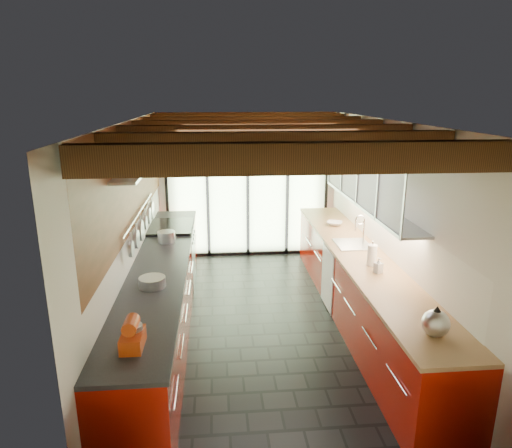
# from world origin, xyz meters

# --- Properties ---
(ground) EXTENTS (5.50, 5.50, 0.00)m
(ground) POSITION_xyz_m (0.00, 0.00, 0.00)
(ground) COLOR black
(ground) RESTS_ON ground
(room_shell) EXTENTS (5.50, 5.50, 5.50)m
(room_shell) POSITION_xyz_m (0.00, 0.00, 1.65)
(room_shell) COLOR silver
(room_shell) RESTS_ON ground
(ceiling_beams) EXTENTS (3.14, 5.06, 4.90)m
(ceiling_beams) POSITION_xyz_m (-0.00, 0.38, 2.46)
(ceiling_beams) COLOR #593316
(ceiling_beams) RESTS_ON ground
(glass_door) EXTENTS (2.95, 0.10, 2.90)m
(glass_door) POSITION_xyz_m (0.00, 2.69, 1.66)
(glass_door) COLOR #C6EAAD
(glass_door) RESTS_ON ground
(left_counter) EXTENTS (0.68, 5.00, 0.92)m
(left_counter) POSITION_xyz_m (-1.28, 0.00, 0.46)
(left_counter) COLOR #951005
(left_counter) RESTS_ON ground
(range_stove) EXTENTS (0.66, 0.90, 0.97)m
(range_stove) POSITION_xyz_m (-1.28, 1.45, 0.47)
(range_stove) COLOR silver
(range_stove) RESTS_ON ground
(right_counter) EXTENTS (0.68, 5.00, 0.92)m
(right_counter) POSITION_xyz_m (1.27, 0.00, 0.46)
(right_counter) COLOR #951005
(right_counter) RESTS_ON ground
(sink_assembly) EXTENTS (0.45, 0.52, 0.43)m
(sink_assembly) POSITION_xyz_m (1.29, 0.40, 0.96)
(sink_assembly) COLOR silver
(sink_assembly) RESTS_ON right_counter
(upper_cabinets_right) EXTENTS (0.34, 3.00, 3.00)m
(upper_cabinets_right) POSITION_xyz_m (1.43, 0.30, 1.85)
(upper_cabinets_right) COLOR silver
(upper_cabinets_right) RESTS_ON ground
(left_wall_fixtures) EXTENTS (0.28, 2.60, 0.96)m
(left_wall_fixtures) POSITION_xyz_m (-1.47, 0.25, 1.80)
(left_wall_fixtures) COLOR silver
(left_wall_fixtures) RESTS_ON ground
(stand_mixer) EXTENTS (0.18, 0.30, 0.27)m
(stand_mixer) POSITION_xyz_m (-1.27, -1.99, 1.03)
(stand_mixer) COLOR #CE3E10
(stand_mixer) RESTS_ON left_counter
(pot_large) EXTENTS (0.31, 0.31, 0.15)m
(pot_large) POSITION_xyz_m (-1.27, 0.75, 1.00)
(pot_large) COLOR silver
(pot_large) RESTS_ON left_counter
(pot_small) EXTENTS (0.37, 0.37, 0.11)m
(pot_small) POSITION_xyz_m (-1.27, -0.79, 0.97)
(pot_small) COLOR silver
(pot_small) RESTS_ON left_counter
(cutting_board) EXTENTS (0.24, 0.32, 0.03)m
(cutting_board) POSITION_xyz_m (-1.27, -0.71, 0.93)
(cutting_board) COLOR brown
(cutting_board) RESTS_ON left_counter
(kettle) EXTENTS (0.29, 0.32, 0.28)m
(kettle) POSITION_xyz_m (1.27, -2.02, 1.04)
(kettle) COLOR silver
(kettle) RESTS_ON right_counter
(paper_towel) EXTENTS (0.15, 0.15, 0.31)m
(paper_towel) POSITION_xyz_m (1.27, -0.38, 1.05)
(paper_towel) COLOR white
(paper_towel) RESTS_ON right_counter
(soap_bottle) EXTENTS (0.11, 0.11, 0.18)m
(soap_bottle) POSITION_xyz_m (1.27, -0.61, 1.01)
(soap_bottle) COLOR silver
(soap_bottle) RESTS_ON right_counter
(bowl) EXTENTS (0.31, 0.31, 0.06)m
(bowl) POSITION_xyz_m (1.27, 1.37, 0.95)
(bowl) COLOR silver
(bowl) RESTS_ON right_counter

